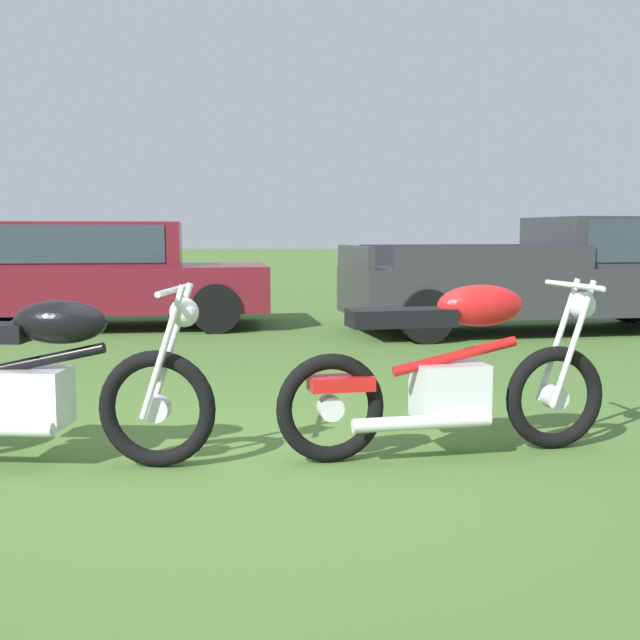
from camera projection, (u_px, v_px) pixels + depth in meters
name	position (u px, v px, depth m)	size (l,w,h in m)	color
ground_plane	(243.00, 460.00, 4.65)	(120.00, 120.00, 0.00)	#476B2D
motorcycle_black	(31.00, 381.00, 4.50)	(2.11, 0.64, 1.02)	black
motorcycle_red	(451.00, 371.00, 4.70)	(1.95, 0.86, 1.02)	black
car_burgundy	(96.00, 269.00, 11.00)	(4.69, 2.56, 1.43)	maroon
pickup_truck_charcoal	(558.00, 274.00, 10.64)	(5.28, 2.83, 1.49)	#2D2D33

